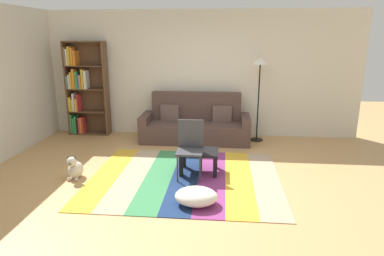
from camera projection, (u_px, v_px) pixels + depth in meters
name	position (u px, v px, depth m)	size (l,w,h in m)	color
ground_plane	(190.00, 178.00, 5.31)	(14.00, 14.00, 0.00)	tan
back_wall	(201.00, 74.00, 7.41)	(6.80, 0.10, 2.70)	silver
left_wall	(2.00, 83.00, 5.99)	(0.10, 5.50, 2.70)	beige
rug	(185.00, 177.00, 5.32)	(2.93, 2.48, 0.01)	gold
couch	(195.00, 125.00, 7.17)	(2.26, 0.80, 1.00)	#4C3833
bookshelf	(83.00, 90.00, 7.50)	(0.90, 0.28, 2.05)	brown
coffee_table	(199.00, 155.00, 5.46)	(0.61, 0.48, 0.36)	black
pouf	(196.00, 196.00, 4.43)	(0.56, 0.44, 0.23)	white
dog	(75.00, 169.00, 5.27)	(0.22, 0.35, 0.40)	beige
standing_lamp	(260.00, 72.00, 6.87)	(0.32, 0.32, 1.74)	black
tv_remote	(199.00, 150.00, 5.47)	(0.04, 0.15, 0.02)	black
folding_chair	(190.00, 144.00, 5.25)	(0.40, 0.40, 0.90)	#38383D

